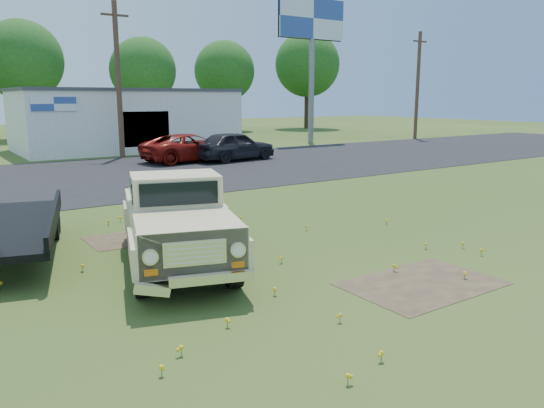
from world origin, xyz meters
The scene contains 16 objects.
ground centered at (0.00, 0.00, 0.00)m, with size 140.00×140.00×0.00m, color #314B18.
asphalt_lot centered at (0.00, 15.00, 0.00)m, with size 90.00×14.00×0.02m, color black.
dirt_patch_a centered at (1.50, -3.00, 0.00)m, with size 3.00×2.00×0.01m, color #443324.
dirt_patch_b centered at (-2.00, 3.50, 0.00)m, with size 2.20×1.60×0.01m, color #443324.
commercial_building centered at (6.00, 26.99, 2.10)m, with size 14.20×8.20×4.15m.
billboard centered at (20.00, 24.04, 8.54)m, with size 6.10×0.45×11.05m.
utility_pole_mid centered at (4.00, 22.00, 4.60)m, with size 1.60×0.30×9.00m.
utility_pole_east centered at (30.00, 22.00, 4.60)m, with size 1.60×0.30×9.00m.
treeline_d centered at (2.00, 40.50, 6.62)m, with size 6.72×6.72×10.00m.
treeline_e centered at (12.00, 39.00, 5.98)m, with size 6.08×6.08×9.04m.
treeline_f centered at (22.00, 41.50, 6.30)m, with size 6.40×6.40×9.52m.
treeline_g centered at (32.00, 40.00, 7.25)m, with size 7.36×7.36×10.95m.
vintage_pickup_truck centered at (-1.94, 0.79, 1.00)m, with size 2.14×5.51×2.00m, color #C9B986, non-canonical shape.
flatbed_trailer centered at (-4.83, 3.48, 0.82)m, with size 2.01×6.03×1.65m, color black, non-canonical shape.
red_pickup centered at (6.53, 17.83, 0.77)m, with size 2.57×5.57×1.55m, color maroon.
dark_sedan centered at (8.79, 16.78, 0.84)m, with size 1.97×4.90×1.67m, color black.
Camera 1 is at (-6.43, -9.47, 3.57)m, focal length 35.00 mm.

